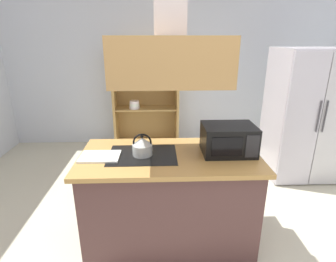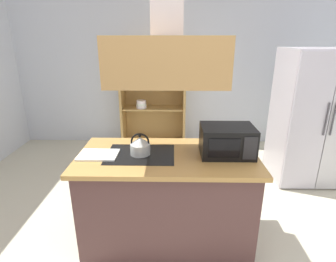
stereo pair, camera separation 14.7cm
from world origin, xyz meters
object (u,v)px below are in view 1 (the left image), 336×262
object	(u,v)px
cutting_board	(100,157)
microwave	(228,139)
dish_cabinet	(146,104)
kettle	(142,146)
refrigerator	(304,115)

from	to	relation	value
cutting_board	microwave	size ratio (longest dim) A/B	0.74
dish_cabinet	kettle	xyz separation A→B (m)	(0.07, -2.48, 0.22)
cutting_board	dish_cabinet	bearing A→B (deg)	83.19
kettle	cutting_board	xyz separation A→B (m)	(-0.37, -0.04, -0.08)
refrigerator	kettle	xyz separation A→B (m)	(-2.15, -1.27, 0.10)
kettle	microwave	bearing A→B (deg)	1.47
microwave	refrigerator	bearing A→B (deg)	42.27
cutting_board	microwave	world-z (taller)	microwave
cutting_board	microwave	xyz separation A→B (m)	(1.13, 0.06, 0.12)
dish_cabinet	microwave	bearing A→B (deg)	-71.29
dish_cabinet	cutting_board	world-z (taller)	dish_cabinet
refrigerator	kettle	world-z (taller)	refrigerator
refrigerator	dish_cabinet	size ratio (longest dim) A/B	1.01
dish_cabinet	refrigerator	bearing A→B (deg)	-28.56
kettle	microwave	xyz separation A→B (m)	(0.77, 0.02, 0.05)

